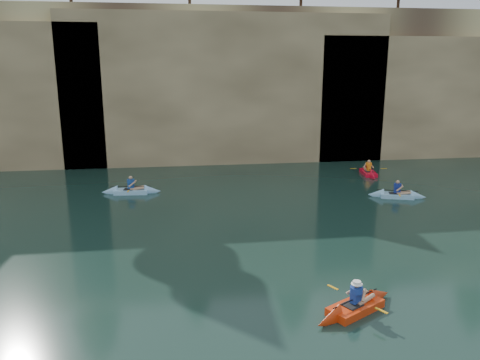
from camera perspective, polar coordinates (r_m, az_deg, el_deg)
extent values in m
plane|color=black|center=(15.00, 1.21, -15.31)|extent=(160.00, 160.00, 0.00)
cube|color=tan|center=(43.00, -5.42, 12.00)|extent=(70.00, 16.00, 12.00)
cube|color=tan|center=(35.81, -1.53, 11.23)|extent=(24.00, 2.40, 11.40)
cube|color=tan|center=(43.04, 26.35, 9.22)|extent=(26.00, 2.40, 9.84)
cube|color=black|center=(35.39, -11.08, 4.27)|extent=(3.50, 1.00, 3.20)
cube|color=black|center=(37.28, 10.99, 5.76)|extent=(5.00, 1.00, 4.50)
cube|color=red|center=(15.17, 13.87, -14.78)|extent=(2.62, 1.95, 0.29)
cone|color=red|center=(16.03, 16.64, -13.32)|extent=(1.16, 1.11, 0.76)
cone|color=red|center=(14.34, 10.74, -16.38)|extent=(1.16, 1.11, 0.76)
cube|color=black|center=(15.01, 13.53, -14.59)|extent=(0.71, 0.69, 0.04)
cube|color=navy|center=(14.98, 13.96, -13.45)|extent=(0.39, 0.35, 0.49)
sphere|color=tan|center=(14.83, 14.04, -12.24)|extent=(0.20, 0.20, 0.20)
cylinder|color=black|center=(15.03, 13.94, -13.82)|extent=(1.79, 1.03, 0.04)
cube|color=orange|center=(15.55, 11.24, -12.70)|extent=(0.28, 0.41, 0.02)
cube|color=orange|center=(14.56, 16.85, -14.99)|extent=(0.28, 0.41, 0.02)
cylinder|color=white|center=(14.81, 14.05, -12.11)|extent=(0.35, 0.35, 0.10)
cube|color=#8CC4EB|center=(27.97, 18.56, -1.77)|extent=(2.59, 1.56, 0.28)
cone|color=#8CC4EB|center=(28.15, 20.90, -1.87)|extent=(1.07, 1.00, 0.76)
cone|color=#8CC4EB|center=(27.83, 16.20, -1.67)|extent=(1.07, 1.00, 0.76)
cube|color=black|center=(27.92, 18.28, -1.54)|extent=(0.68, 0.63, 0.04)
cube|color=navy|center=(27.86, 18.63, -0.97)|extent=(0.40, 0.33, 0.51)
sphere|color=tan|center=(27.78, 18.69, -0.24)|extent=(0.21, 0.21, 0.21)
cylinder|color=black|center=(27.90, 18.61, -1.22)|extent=(2.14, 0.77, 0.04)
cube|color=orange|center=(28.88, 18.35, -0.70)|extent=(0.21, 0.42, 0.02)
cube|color=orange|center=(26.91, 18.88, -1.78)|extent=(0.21, 0.42, 0.02)
cube|color=red|center=(33.31, 15.37, 0.89)|extent=(1.21, 2.78, 0.28)
cone|color=red|center=(34.50, 14.85, 1.36)|extent=(0.91, 1.06, 0.77)
cone|color=red|center=(32.12, 15.92, 0.38)|extent=(0.91, 1.06, 0.77)
cube|color=black|center=(33.14, 15.44, 1.02)|extent=(0.56, 0.62, 0.04)
cube|color=orange|center=(33.22, 15.41, 1.58)|extent=(0.28, 0.38, 0.52)
sphere|color=tan|center=(33.15, 15.45, 2.21)|extent=(0.22, 0.22, 0.22)
cylinder|color=black|center=(33.25, 15.40, 1.36)|extent=(0.39, 2.26, 0.04)
cube|color=orange|center=(33.00, 13.65, 1.38)|extent=(0.43, 0.14, 0.02)
cube|color=orange|center=(33.53, 17.12, 1.34)|extent=(0.43, 0.14, 0.02)
cube|color=#91C9F3|center=(28.09, -13.11, -1.33)|extent=(2.71, 1.01, 0.29)
cone|color=#91C9F3|center=(27.92, -10.58, -1.29)|extent=(0.99, 0.86, 0.79)
cone|color=#91C9F3|center=(28.31, -15.61, -1.36)|extent=(0.99, 0.86, 0.79)
cube|color=black|center=(28.09, -13.43, -1.10)|extent=(0.58, 0.53, 0.04)
cube|color=navy|center=(27.99, -13.16, -0.49)|extent=(0.38, 0.26, 0.53)
sphere|color=tan|center=(27.90, -13.20, 0.27)|extent=(0.22, 0.22, 0.22)
cylinder|color=black|center=(28.02, -13.14, -0.76)|extent=(2.34, 0.20, 0.04)
cube|color=orange|center=(29.05, -12.83, -0.23)|extent=(0.11, 0.42, 0.02)
cube|color=orange|center=(27.00, -13.48, -1.33)|extent=(0.11, 0.42, 0.02)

